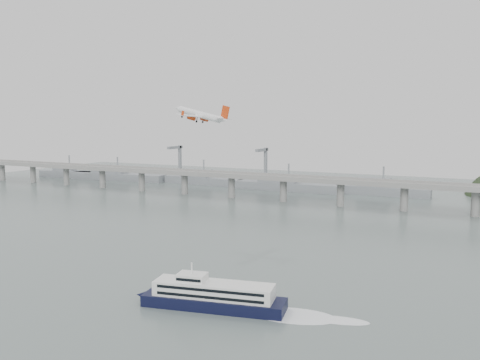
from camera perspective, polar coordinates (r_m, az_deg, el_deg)
The scene contains 5 objects.
ground at distance 250.28m, azimuth -5.66°, elevation -9.58°, with size 900.00×900.00×0.00m, color #566461.
bridge at distance 426.75m, azimuth 8.51°, elevation -0.35°, with size 800.00×22.00×23.90m.
distant_fleet at distance 551.06m, azimuth -4.82°, elevation 0.12°, with size 453.00×60.90×40.00m.
ferry at distance 195.84m, azimuth -2.96°, elevation -12.88°, with size 88.79×27.98×16.87m.
airliner at distance 307.52m, azimuth -4.42°, elevation 7.30°, with size 42.35×38.58×12.00m.
Camera 1 is at (127.56, -203.40, 70.68)m, focal length 38.00 mm.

